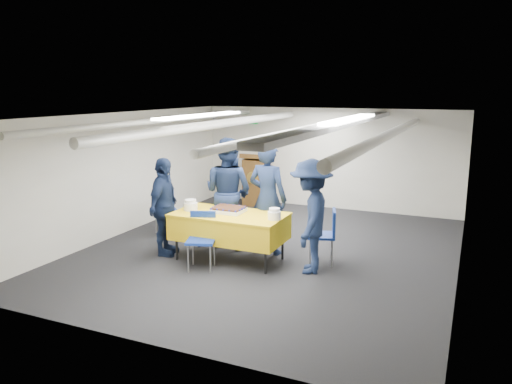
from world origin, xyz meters
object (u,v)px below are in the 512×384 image
(chair_near, at_px, (202,234))
(chair_right, at_px, (327,231))
(serving_table, at_px, (229,226))
(chair_left, at_px, (165,206))
(sheet_cake, at_px, (228,210))
(sailor_d, at_px, (310,216))
(sailor_a, at_px, (268,199))
(sailor_c, at_px, (164,207))
(podium, at_px, (256,180))
(sailor_b, at_px, (228,192))

(chair_near, distance_m, chair_right, 1.96)
(serving_table, distance_m, chair_left, 2.01)
(chair_right, relative_size, chair_left, 1.00)
(sheet_cake, distance_m, sailor_d, 1.40)
(chair_left, distance_m, sailor_a, 2.29)
(chair_near, relative_size, sailor_a, 0.47)
(sailor_c, bearing_deg, sailor_a, -74.24)
(sheet_cake, distance_m, sailor_c, 1.09)
(podium, height_order, sailor_d, sailor_d)
(sailor_c, bearing_deg, serving_table, -91.31)
(sheet_cake, distance_m, sailor_a, 0.71)
(sheet_cake, bearing_deg, chair_left, 155.78)
(sailor_b, bearing_deg, chair_near, 105.48)
(sailor_c, bearing_deg, sailor_d, -96.29)
(serving_table, bearing_deg, chair_right, 18.01)
(chair_right, bearing_deg, sailor_d, -105.92)
(serving_table, relative_size, sheet_cake, 3.51)
(sailor_c, bearing_deg, sailor_b, -51.03)
(chair_right, relative_size, sailor_d, 0.51)
(podium, bearing_deg, sailor_c, -89.08)
(sheet_cake, bearing_deg, sailor_a, 47.12)
(sailor_b, height_order, sailor_c, sailor_b)
(chair_near, bearing_deg, sailor_b, 96.72)
(podium, distance_m, sailor_a, 3.54)
(podium, height_order, sailor_a, sailor_a)
(chair_left, bearing_deg, chair_right, -6.74)
(sheet_cake, bearing_deg, sailor_b, 117.11)
(serving_table, height_order, sailor_c, sailor_c)
(sailor_d, bearing_deg, sheet_cake, -103.85)
(sheet_cake, height_order, sailor_c, sailor_c)
(podium, height_order, chair_near, podium)
(sheet_cake, xyz_separation_m, podium, (-1.12, 3.66, -0.20))
(podium, distance_m, sailor_c, 3.94)
(sheet_cake, height_order, chair_right, chair_right)
(chair_near, bearing_deg, sailor_d, 17.46)
(podium, xyz_separation_m, sailor_a, (1.59, -3.15, 0.32))
(serving_table, xyz_separation_m, sailor_c, (-1.11, -0.20, 0.26))
(chair_left, bearing_deg, sheet_cake, -24.22)
(serving_table, bearing_deg, sailor_d, 0.87)
(chair_near, distance_m, sailor_c, 0.96)
(chair_right, distance_m, sailor_d, 0.58)
(sailor_b, relative_size, sailor_c, 1.17)
(serving_table, height_order, sailor_d, sailor_d)
(chair_near, xyz_separation_m, sailor_d, (1.58, 0.50, 0.33))
(chair_left, relative_size, sailor_c, 0.53)
(sailor_a, xyz_separation_m, sailor_d, (0.92, -0.57, -0.07))
(sheet_cake, height_order, sailor_a, sailor_a)
(serving_table, height_order, chair_left, chair_left)
(sailor_c, height_order, sailor_d, sailor_d)
(serving_table, distance_m, sailor_a, 0.81)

